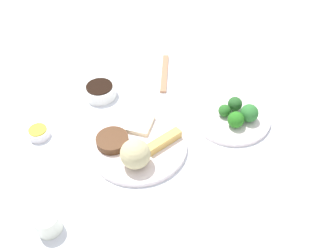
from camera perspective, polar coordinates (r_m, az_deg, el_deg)
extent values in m
cube|color=silver|center=(1.09, -4.20, -1.64)|extent=(2.20, 2.20, 0.02)
cylinder|color=white|center=(1.04, -4.56, -3.02)|extent=(0.27, 0.27, 0.02)
sphere|color=#C0B682|center=(0.96, -5.05, -4.32)|extent=(0.08, 0.08, 0.08)
cube|color=gold|center=(1.02, -0.65, -2.34)|extent=(0.11, 0.08, 0.02)
cube|color=beige|center=(1.08, -4.32, 0.34)|extent=(0.10, 0.10, 0.01)
cylinder|color=#4E2E18|center=(1.04, -8.55, -2.23)|extent=(0.09, 0.09, 0.02)
cylinder|color=white|center=(1.14, 9.68, 1.44)|extent=(0.24, 0.24, 0.01)
sphere|color=#276522|center=(1.11, 8.69, 2.35)|extent=(0.04, 0.04, 0.04)
sphere|color=#2E7330|center=(1.11, 12.36, 2.00)|extent=(0.05, 0.05, 0.05)
sphere|color=#26741C|center=(1.08, 10.40, 0.96)|extent=(0.05, 0.05, 0.05)
sphere|color=#255824|center=(1.14, 10.26, 3.36)|extent=(0.04, 0.04, 0.04)
cylinder|color=white|center=(1.21, -10.40, 5.27)|extent=(0.10, 0.10, 0.04)
cylinder|color=black|center=(1.20, -10.53, 6.00)|extent=(0.08, 0.08, 0.00)
cylinder|color=white|center=(1.13, -19.26, -1.04)|extent=(0.06, 0.06, 0.02)
cylinder|color=gold|center=(1.12, -19.44, -0.54)|extent=(0.05, 0.05, 0.00)
cylinder|color=white|center=(0.92, -18.03, -14.00)|extent=(0.06, 0.06, 0.05)
cube|color=#A7724F|center=(1.29, -0.54, 8.14)|extent=(0.06, 0.20, 0.01)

